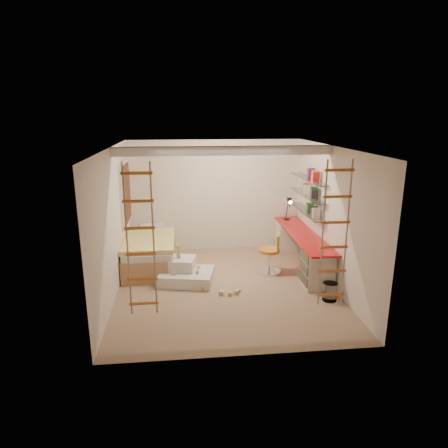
{
  "coord_description": "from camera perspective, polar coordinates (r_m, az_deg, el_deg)",
  "views": [
    {
      "loc": [
        -0.78,
        -6.93,
        3.17
      ],
      "look_at": [
        0.0,
        0.3,
        1.15
      ],
      "focal_mm": 32.0,
      "sensor_mm": 36.0,
      "label": 1
    }
  ],
  "objects": [
    {
      "name": "rope_ladder_left",
      "position": [
        5.46,
        -11.86,
        -2.43
      ],
      "size": [
        0.41,
        0.04,
        2.13
      ],
      "primitive_type": null,
      "color": "orange",
      "rests_on": "ceiling"
    },
    {
      "name": "task_lamp",
      "position": [
        9.31,
        9.26,
        2.7
      ],
      "size": [
        0.14,
        0.36,
        0.57
      ],
      "color": "black",
      "rests_on": "desk"
    },
    {
      "name": "books",
      "position": [
        8.63,
        11.88,
        4.72
      ],
      "size": [
        0.14,
        0.58,
        0.92
      ],
      "color": "white",
      "rests_on": "shelves"
    },
    {
      "name": "desk",
      "position": [
        8.63,
        11.02,
        -3.45
      ],
      "size": [
        0.56,
        2.8,
        0.75
      ],
      "color": "red",
      "rests_on": "floor"
    },
    {
      "name": "waste_bin",
      "position": [
        7.31,
        14.88,
        -9.32
      ],
      "size": [
        0.26,
        0.26,
        0.32
      ],
      "primitive_type": "cylinder",
      "color": "white",
      "rests_on": "floor"
    },
    {
      "name": "bed",
      "position": [
        8.66,
        -10.47,
        -3.89
      ],
      "size": [
        1.02,
        2.0,
        0.69
      ],
      "color": "#AD7F51",
      "rests_on": "floor"
    },
    {
      "name": "toy_blocks",
      "position": [
        7.57,
        -3.14,
        -7.09
      ],
      "size": [
        1.25,
        0.93,
        0.72
      ],
      "color": "#CCB284",
      "rests_on": "floor"
    },
    {
      "name": "ceiling_beam",
      "position": [
        7.3,
        0.0,
        10.42
      ],
      "size": [
        4.0,
        0.18,
        0.16
      ],
      "primitive_type": "cube",
      "color": "white",
      "rests_on": "ceiling"
    },
    {
      "name": "floor",
      "position": [
        7.66,
        0.24,
        -8.93
      ],
      "size": [
        4.5,
        4.5,
        0.0
      ],
      "primitive_type": "plane",
      "color": "#947D5F",
      "rests_on": "ground"
    },
    {
      "name": "window_blind",
      "position": [
        8.66,
        -13.72,
        4.3
      ],
      "size": [
        0.02,
        1.0,
        1.2
      ],
      "primitive_type": "cube",
      "color": "#4C2D1E",
      "rests_on": "window_frame"
    },
    {
      "name": "window_frame",
      "position": [
        8.66,
        -13.98,
        4.29
      ],
      "size": [
        0.06,
        1.15,
        1.35
      ],
      "primitive_type": "cube",
      "color": "white",
      "rests_on": "wall_left"
    },
    {
      "name": "swivel_chair",
      "position": [
        8.22,
        6.63,
        -4.95
      ],
      "size": [
        0.62,
        0.62,
        0.84
      ],
      "color": "orange",
      "rests_on": "floor"
    },
    {
      "name": "shelves",
      "position": [
        8.64,
        11.85,
        4.06
      ],
      "size": [
        0.25,
        1.8,
        0.71
      ],
      "color": "white",
      "rests_on": "wall_right"
    },
    {
      "name": "rope_ladder_right",
      "position": [
        5.84,
        15.53,
        -1.51
      ],
      "size": [
        0.41,
        0.04,
        2.13
      ],
      "primitive_type": null,
      "color": "#CF6723",
      "rests_on": "ceiling"
    },
    {
      "name": "play_platform",
      "position": [
        7.86,
        -5.67,
        -6.95
      ],
      "size": [
        1.14,
        0.97,
        0.45
      ],
      "color": "silver",
      "rests_on": "floor"
    }
  ]
}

